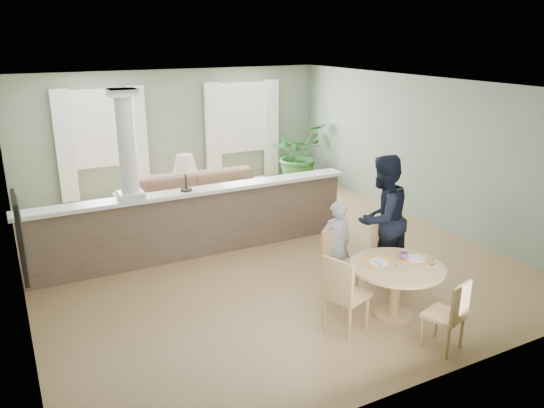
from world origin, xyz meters
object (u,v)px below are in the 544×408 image
dining_table (397,276)px  chair_side (343,292)px  chair_far_man (388,249)px  man_person (382,219)px  chair_far_boy (338,259)px  child_person (336,245)px  chair_near (450,313)px  sofa (200,200)px  houseplant (298,154)px

dining_table → chair_side: size_ratio=1.18×
chair_far_man → man_person: 0.44m
chair_far_boy → child_person: (0.06, 0.14, 0.14)m
chair_far_boy → dining_table: bearing=-78.0°
child_person → man_person: man_person is taller
chair_near → chair_side: (-0.85, 0.86, 0.07)m
chair_far_man → child_person: 0.77m
sofa → chair_side: size_ratio=3.09×
houseplant → dining_table: (-2.07, -5.99, -0.15)m
sofa → child_person: (0.73, -3.43, 0.19)m
houseplant → chair_side: (-2.89, -6.01, -0.17)m
chair_side → man_person: man_person is taller
chair_far_boy → chair_far_man: size_ratio=0.94×
houseplant → child_person: 5.46m
chair_far_man → chair_near: chair_far_man is taller
sofa → dining_table: 4.56m
chair_far_man → chair_side: bearing=-143.4°
sofa → chair_far_man: chair_far_man is taller
chair_far_man → man_person: (0.01, 0.19, 0.40)m
dining_table → child_person: (-0.21, 1.04, 0.07)m
man_person → child_person: bearing=-17.4°
chair_side → child_person: bearing=-49.4°
chair_far_boy → man_person: 0.90m
chair_far_boy → chair_side: 1.07m
child_person → chair_near: bearing=102.5°
sofa → child_person: 3.51m
chair_side → chair_far_boy: bearing=-50.4°
sofa → houseplant: (3.00, 1.53, 0.27)m
sofa → man_person: 3.81m
sofa → chair_far_man: size_ratio=3.19×
man_person → houseplant: bearing=-119.8°
chair_far_boy → chair_side: (-0.55, -0.92, 0.05)m
sofa → houseplant: 3.38m
chair_near → chair_side: 1.20m
houseplant → chair_far_boy: bearing=-114.6°
chair_side → child_person: 1.22m
child_person → houseplant: bearing=-109.2°
dining_table → child_person: child_person is taller
chair_far_man → chair_far_boy: bearing=177.5°
houseplant → man_person: bearing=-107.1°
sofa → chair_far_boy: chair_far_boy is taller
sofa → man_person: (1.46, -3.49, 0.48)m
dining_table → chair_near: (0.03, -0.87, -0.09)m
dining_table → chair_near: size_ratio=1.36×
sofa → houseplant: size_ratio=2.13×
houseplant → chair_side: houseplant is taller
chair_near → houseplant: bearing=-122.6°
sofa → child_person: child_person is taller
chair_far_boy → chair_side: bearing=-125.6°
sofa → chair_side: chair_side is taller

